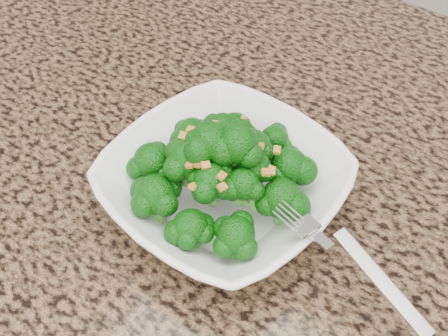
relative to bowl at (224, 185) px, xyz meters
The scene contains 5 objects.
granite_counter 0.14m from the bowl, 42.74° to the right, with size 1.64×1.04×0.03m, color brown.
bowl is the anchor object (origin of this frame).
broccoli_pile 0.06m from the bowl, 116.57° to the right, with size 0.19×0.19×0.06m, color #0B5209, non-canonical shape.
garlic_topping 0.09m from the bowl, 104.04° to the right, with size 0.11×0.11×0.01m, color #BC862E, non-canonical shape.
fork 0.12m from the bowl, 10.73° to the right, with size 0.17×0.03×0.01m, color silver, non-canonical shape.
Camera 1 is at (0.10, 0.12, 1.33)m, focal length 45.00 mm.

